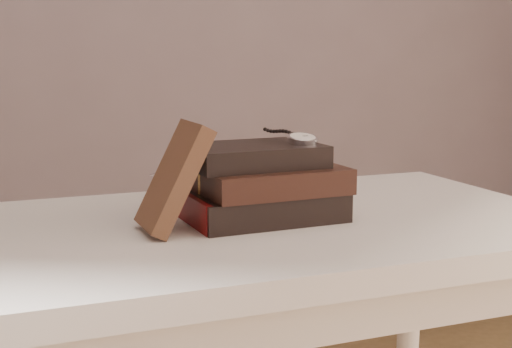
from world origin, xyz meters
name	(u,v)px	position (x,y,z in m)	size (l,w,h in m)	color
table	(268,273)	(0.00, 0.35, 0.66)	(1.00, 0.60, 0.75)	silver
book_stack	(263,184)	(-0.01, 0.35, 0.81)	(0.26, 0.18, 0.12)	black
journal	(174,178)	(-0.16, 0.32, 0.83)	(0.03, 0.11, 0.17)	#3C2317
pocket_watch	(300,138)	(0.06, 0.35, 0.88)	(0.05, 0.15, 0.02)	silver
eyeglasses	(195,173)	(-0.10, 0.43, 0.82)	(0.11, 0.12, 0.05)	silver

